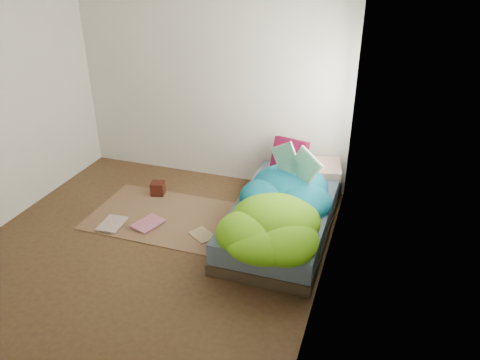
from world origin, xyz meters
name	(u,v)px	position (x,y,z in m)	size (l,w,h in m)	color
ground	(151,245)	(0.00, 0.00, 0.00)	(3.50, 3.50, 0.00)	#472A1B
room_walls	(137,93)	(0.01, 0.01, 1.63)	(3.54, 3.54, 2.62)	silver
bed	(283,217)	(1.22, 0.72, 0.17)	(1.00, 2.00, 0.34)	#382B1E
duvet	(279,199)	(1.22, 0.50, 0.51)	(0.96, 1.84, 0.34)	#074D71
rug	(162,216)	(-0.15, 0.55, 0.01)	(1.60, 1.10, 0.01)	brown
pillow_floral	(316,169)	(1.41, 1.52, 0.40)	(0.58, 0.36, 0.13)	beige
pillow_magenta	(289,156)	(1.10, 1.48, 0.54)	(0.41, 0.13, 0.41)	#45041A
open_book	(295,154)	(1.28, 0.90, 0.84)	(0.51, 0.11, 0.31)	#2E862C
wooden_box	(158,188)	(-0.43, 1.00, 0.09)	(0.16, 0.16, 0.16)	#35140C
floor_book_a	(102,223)	(-0.71, 0.19, 0.02)	(0.25, 0.34, 0.03)	beige
floor_book_b	(141,220)	(-0.33, 0.36, 0.03)	(0.25, 0.33, 0.03)	pink
floor_book_c	(195,239)	(0.39, 0.23, 0.02)	(0.20, 0.27, 0.02)	tan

